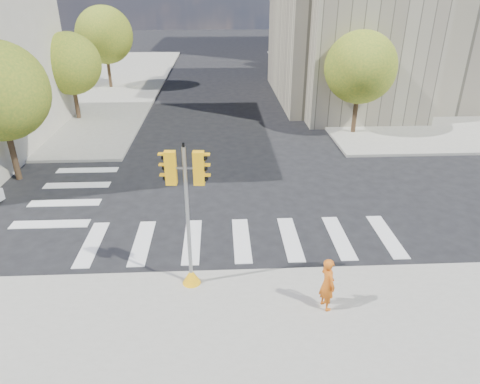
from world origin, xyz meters
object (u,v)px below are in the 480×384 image
traffic_signal (188,229)px  lamp_far (309,29)px  photographer (327,284)px  lamp_near (351,49)px

traffic_signal → lamp_far: bearing=77.2°
photographer → lamp_near: bearing=-34.6°
lamp_near → photographer: 21.06m
lamp_near → photographer: size_ratio=5.01×
lamp_near → lamp_far: (0.00, 14.00, 0.00)m
lamp_far → traffic_signal: bearing=-106.7°
traffic_signal → photographer: size_ratio=2.80×
traffic_signal → photographer: bearing=-14.6°
lamp_near → photographer: lamp_near is taller
photographer → traffic_signal: bearing=53.5°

